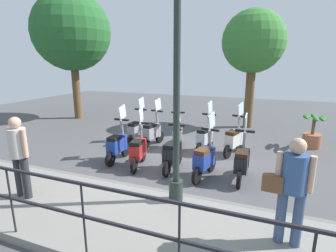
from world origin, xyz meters
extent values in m
plane|color=#4C4C4F|center=(0.00, 0.00, 0.00)|extent=(28.00, 28.00, 0.00)
cube|color=gray|center=(-3.20, 0.00, 0.07)|extent=(2.20, 20.00, 0.15)
cube|color=slate|center=(-2.15, 0.00, 0.07)|extent=(0.10, 20.00, 0.15)
cube|color=black|center=(-4.20, 0.00, 1.20)|extent=(0.04, 16.00, 0.04)
cube|color=black|center=(-4.20, 0.00, 0.73)|extent=(0.04, 16.00, 0.04)
cylinder|color=black|center=(-4.20, -1.33, 0.68)|extent=(0.03, 0.03, 1.05)
cylinder|color=black|center=(-4.20, 0.00, 0.68)|extent=(0.03, 0.03, 1.05)
cylinder|color=black|center=(-4.20, 1.33, 0.68)|extent=(0.03, 0.03, 1.05)
cylinder|color=#232D28|center=(-2.40, -0.66, 0.35)|extent=(0.26, 0.26, 0.40)
cylinder|color=#232D28|center=(-2.40, -0.66, 2.25)|extent=(0.12, 0.12, 4.20)
cylinder|color=#384C70|center=(-2.98, -2.67, 0.56)|extent=(0.14, 0.14, 0.82)
cylinder|color=#384C70|center=(-2.96, -2.46, 0.56)|extent=(0.14, 0.14, 0.82)
cylinder|color=#335184|center=(-2.97, -2.56, 1.25)|extent=(0.34, 0.34, 0.55)
sphere|color=tan|center=(-2.97, -2.56, 1.63)|extent=(0.22, 0.22, 0.22)
cylinder|color=tan|center=(-2.99, -2.76, 1.26)|extent=(0.09, 0.09, 0.52)
cylinder|color=tan|center=(-2.96, -2.37, 1.26)|extent=(0.09, 0.09, 0.52)
cube|color=brown|center=(-3.00, -2.30, 1.07)|extent=(0.16, 0.29, 0.24)
cylinder|color=#28282D|center=(-3.32, 2.25, 0.56)|extent=(0.14, 0.14, 0.82)
cylinder|color=#28282D|center=(-3.34, 2.03, 0.56)|extent=(0.14, 0.14, 0.82)
cylinder|color=beige|center=(-3.33, 2.14, 1.25)|extent=(0.35, 0.35, 0.55)
sphere|color=tan|center=(-3.33, 2.14, 1.63)|extent=(0.22, 0.22, 0.22)
cylinder|color=tan|center=(-3.31, 2.34, 1.26)|extent=(0.09, 0.09, 0.52)
cylinder|color=tan|center=(-3.35, 1.94, 1.26)|extent=(0.09, 0.09, 0.52)
cylinder|color=brown|center=(3.56, 6.53, 1.36)|extent=(0.36, 0.36, 2.71)
sphere|color=#235B28|center=(3.56, 6.53, 4.04)|extent=(3.54, 3.54, 3.54)
cylinder|color=brown|center=(4.67, -1.40, 1.28)|extent=(0.36, 0.36, 2.56)
sphere|color=#387A33|center=(4.67, -1.40, 3.49)|extent=(2.48, 2.48, 2.48)
cylinder|color=#9E5B3D|center=(2.56, -3.57, 0.23)|extent=(0.56, 0.56, 0.45)
cylinder|color=brown|center=(2.56, -3.57, 0.70)|extent=(0.10, 0.10, 0.50)
ellipsoid|color=#2D6B2D|center=(2.81, -3.57, 1.00)|extent=(0.56, 0.16, 0.10)
ellipsoid|color=#2D6B2D|center=(2.31, -3.57, 1.00)|extent=(0.56, 0.16, 0.10)
ellipsoid|color=#2D6B2D|center=(2.56, -3.32, 1.00)|extent=(0.56, 0.16, 0.10)
ellipsoid|color=#2D6B2D|center=(2.56, -3.82, 1.00)|extent=(0.56, 0.16, 0.10)
ellipsoid|color=#2D6B2D|center=(2.74, -3.39, 1.00)|extent=(0.56, 0.16, 0.10)
ellipsoid|color=#2D6B2D|center=(2.38, -3.75, 1.00)|extent=(0.56, 0.16, 0.10)
cylinder|color=black|center=(-0.34, -1.70, 0.20)|extent=(0.40, 0.08, 0.40)
cylinder|color=black|center=(-1.16, -1.70, 0.20)|extent=(0.40, 0.08, 0.40)
cube|color=black|center=(-0.84, -1.70, 0.48)|extent=(0.60, 0.28, 0.36)
cube|color=black|center=(-0.55, -1.70, 0.50)|extent=(0.12, 0.30, 0.44)
cube|color=black|center=(-0.90, -1.70, 0.71)|extent=(0.40, 0.26, 0.10)
cylinder|color=gray|center=(-0.49, -1.70, 0.85)|extent=(0.18, 0.07, 0.55)
cube|color=black|center=(-0.49, -1.70, 1.13)|extent=(0.06, 0.44, 0.05)
cube|color=silver|center=(-0.43, -1.70, 1.33)|extent=(0.39, 0.03, 0.42)
cylinder|color=black|center=(-0.49, -0.94, 0.20)|extent=(0.41, 0.15, 0.40)
cylinder|color=black|center=(-1.30, -0.78, 0.20)|extent=(0.41, 0.15, 0.40)
cube|color=navy|center=(-0.98, -0.85, 0.48)|extent=(0.64, 0.39, 0.36)
cube|color=navy|center=(-0.70, -0.90, 0.50)|extent=(0.17, 0.32, 0.44)
cube|color=#4C2D19|center=(-1.05, -0.83, 0.71)|extent=(0.44, 0.33, 0.10)
cylinder|color=gray|center=(-0.64, -0.91, 0.85)|extent=(0.19, 0.10, 0.55)
cube|color=black|center=(-0.64, -0.91, 1.13)|extent=(0.14, 0.44, 0.05)
cube|color=silver|center=(-0.58, -0.92, 1.33)|extent=(0.39, 0.10, 0.42)
cylinder|color=black|center=(-0.35, -0.01, 0.20)|extent=(0.40, 0.09, 0.40)
cylinder|color=black|center=(-1.18, 0.00, 0.20)|extent=(0.40, 0.09, 0.40)
cube|color=black|center=(-0.85, -0.01, 0.48)|extent=(0.60, 0.29, 0.36)
cube|color=black|center=(-0.56, -0.01, 0.50)|extent=(0.12, 0.30, 0.44)
cube|color=black|center=(-0.92, 0.00, 0.71)|extent=(0.40, 0.27, 0.10)
cylinder|color=gray|center=(-0.50, -0.01, 0.85)|extent=(0.18, 0.07, 0.55)
cube|color=black|center=(-0.50, -0.01, 1.13)|extent=(0.07, 0.44, 0.05)
cube|color=silver|center=(-0.44, -0.01, 1.33)|extent=(0.39, 0.03, 0.42)
cylinder|color=black|center=(-0.47, 1.00, 0.20)|extent=(0.41, 0.16, 0.40)
cylinder|color=black|center=(-1.28, 0.84, 0.20)|extent=(0.41, 0.16, 0.40)
cube|color=#B21E1E|center=(-0.96, 0.90, 0.48)|extent=(0.64, 0.39, 0.36)
cube|color=#B21E1E|center=(-0.67, 0.96, 0.50)|extent=(0.18, 0.32, 0.44)
cube|color=black|center=(-1.03, 0.89, 0.71)|extent=(0.44, 0.33, 0.10)
cylinder|color=gray|center=(-0.61, 0.97, 0.85)|extent=(0.19, 0.10, 0.55)
cube|color=black|center=(-0.61, 0.97, 1.13)|extent=(0.14, 0.44, 0.05)
cube|color=silver|center=(-0.56, 0.98, 1.33)|extent=(0.39, 0.10, 0.42)
cylinder|color=black|center=(-0.30, 1.65, 0.20)|extent=(0.40, 0.09, 0.40)
cylinder|color=black|center=(-1.13, 1.63, 0.20)|extent=(0.40, 0.09, 0.40)
cube|color=navy|center=(-0.80, 1.64, 0.48)|extent=(0.61, 0.30, 0.36)
cube|color=navy|center=(-0.51, 1.64, 0.50)|extent=(0.13, 0.30, 0.44)
cube|color=black|center=(-0.87, 1.63, 0.71)|extent=(0.41, 0.27, 0.10)
cylinder|color=gray|center=(-0.45, 1.64, 0.85)|extent=(0.18, 0.07, 0.55)
cube|color=black|center=(-0.45, 1.64, 1.13)|extent=(0.07, 0.44, 0.05)
cube|color=silver|center=(-0.39, 1.65, 1.33)|extent=(0.39, 0.04, 0.42)
cylinder|color=black|center=(1.38, -1.43, 0.20)|extent=(0.41, 0.20, 0.40)
cylinder|color=black|center=(0.59, -1.18, 0.20)|extent=(0.41, 0.20, 0.40)
cube|color=beige|center=(0.90, -1.28, 0.48)|extent=(0.66, 0.45, 0.36)
cube|color=beige|center=(1.18, -1.37, 0.50)|extent=(0.21, 0.32, 0.44)
cube|color=black|center=(0.83, -1.26, 0.71)|extent=(0.46, 0.37, 0.10)
cylinder|color=gray|center=(1.23, -1.39, 0.85)|extent=(0.20, 0.12, 0.55)
cube|color=black|center=(1.23, -1.39, 1.13)|extent=(0.19, 0.44, 0.05)
cube|color=silver|center=(1.29, -1.41, 1.33)|extent=(0.38, 0.15, 0.42)
cylinder|color=black|center=(1.32, -0.51, 0.20)|extent=(0.41, 0.14, 0.40)
cylinder|color=black|center=(0.50, -0.37, 0.20)|extent=(0.41, 0.14, 0.40)
cube|color=#B7BCC6|center=(0.82, -0.43, 0.48)|extent=(0.64, 0.37, 0.36)
cube|color=#B7BCC6|center=(1.11, -0.47, 0.50)|extent=(0.17, 0.32, 0.44)
cube|color=black|center=(0.75, -0.42, 0.71)|extent=(0.44, 0.32, 0.10)
cylinder|color=gray|center=(1.17, -0.48, 0.85)|extent=(0.19, 0.10, 0.55)
cube|color=black|center=(1.17, -0.48, 1.13)|extent=(0.13, 0.44, 0.05)
cube|color=silver|center=(1.23, -0.49, 1.33)|extent=(0.39, 0.09, 0.42)
cylinder|color=black|center=(1.28, 0.56, 0.20)|extent=(0.41, 0.19, 0.40)
cylinder|color=black|center=(0.49, 0.32, 0.20)|extent=(0.41, 0.19, 0.40)
cube|color=beige|center=(0.80, 0.42, 0.48)|extent=(0.66, 0.44, 0.36)
cube|color=beige|center=(1.08, 0.50, 0.50)|extent=(0.20, 0.32, 0.44)
cube|color=#4C2D19|center=(0.74, 0.40, 0.71)|extent=(0.46, 0.37, 0.10)
cylinder|color=gray|center=(1.14, 0.52, 0.85)|extent=(0.20, 0.12, 0.55)
cube|color=black|center=(1.14, 0.52, 1.13)|extent=(0.19, 0.44, 0.05)
cube|color=silver|center=(1.20, 0.54, 1.33)|extent=(0.38, 0.14, 0.42)
cylinder|color=black|center=(1.29, 1.23, 0.20)|extent=(0.41, 0.15, 0.40)
cylinder|color=black|center=(0.47, 1.37, 0.20)|extent=(0.41, 0.15, 0.40)
cube|color=gray|center=(0.79, 1.32, 0.48)|extent=(0.64, 0.38, 0.36)
cube|color=gray|center=(1.08, 1.26, 0.50)|extent=(0.17, 0.32, 0.44)
cube|color=black|center=(0.73, 1.33, 0.71)|extent=(0.44, 0.33, 0.10)
cylinder|color=gray|center=(1.14, 1.25, 0.85)|extent=(0.19, 0.10, 0.55)
cube|color=black|center=(1.14, 1.25, 1.13)|extent=(0.14, 0.44, 0.05)
cube|color=silver|center=(1.20, 1.24, 1.33)|extent=(0.39, 0.10, 0.42)
cylinder|color=black|center=(1.34, 1.87, 0.20)|extent=(0.40, 0.11, 0.40)
cylinder|color=black|center=(0.51, 1.93, 0.20)|extent=(0.40, 0.11, 0.40)
cube|color=gray|center=(0.84, 1.91, 0.48)|extent=(0.62, 0.32, 0.36)
cube|color=gray|center=(1.13, 1.89, 0.50)|extent=(0.14, 0.31, 0.44)
cube|color=black|center=(0.77, 1.91, 0.71)|extent=(0.42, 0.29, 0.10)
cylinder|color=gray|center=(1.19, 1.88, 0.85)|extent=(0.19, 0.08, 0.55)
cube|color=black|center=(1.19, 1.88, 1.13)|extent=(0.09, 0.44, 0.05)
cube|color=silver|center=(1.25, 1.88, 1.33)|extent=(0.39, 0.06, 0.42)
camera|label=1|loc=(-6.66, -2.14, 2.72)|focal=28.00mm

